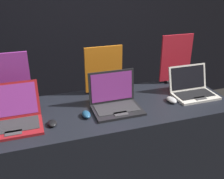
# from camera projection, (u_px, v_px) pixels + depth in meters

# --- Properties ---
(wall_back) EXTENTS (8.00, 0.05, 2.80)m
(wall_back) POSITION_uv_depth(u_px,v_px,m) (73.00, 13.00, 3.31)
(wall_back) COLOR black
(wall_back) RESTS_ON ground_plane
(display_counter) EXTENTS (1.99, 0.75, 0.87)m
(display_counter) POSITION_uv_depth(u_px,v_px,m) (112.00, 149.00, 2.34)
(display_counter) COLOR black
(display_counter) RESTS_ON ground_plane
(laptop_front) EXTENTS (0.40, 0.36, 0.27)m
(laptop_front) POSITION_uv_depth(u_px,v_px,m) (13.00, 117.00, 1.87)
(laptop_front) COLOR maroon
(laptop_front) RESTS_ON display_counter
(mouse_front) EXTENTS (0.07, 0.09, 0.03)m
(mouse_front) POSITION_uv_depth(u_px,v_px,m) (52.00, 123.00, 1.88)
(mouse_front) COLOR black
(mouse_front) RESTS_ON display_counter
(promo_stand_front) EXTENTS (0.31, 0.07, 0.46)m
(promo_stand_front) POSITION_uv_depth(u_px,v_px,m) (10.00, 83.00, 2.03)
(promo_stand_front) COLOR black
(promo_stand_front) RESTS_ON display_counter
(laptop_middle) EXTENTS (0.38, 0.30, 0.29)m
(laptop_middle) POSITION_uv_depth(u_px,v_px,m) (115.00, 101.00, 2.10)
(laptop_middle) COLOR black
(laptop_middle) RESTS_ON display_counter
(mouse_middle) EXTENTS (0.06, 0.11, 0.04)m
(mouse_middle) POSITION_uv_depth(u_px,v_px,m) (86.00, 114.00, 1.99)
(mouse_middle) COLOR navy
(mouse_middle) RESTS_ON display_counter
(promo_stand_middle) EXTENTS (0.34, 0.07, 0.43)m
(promo_stand_middle) POSITION_uv_depth(u_px,v_px,m) (104.00, 71.00, 2.31)
(promo_stand_middle) COLOR black
(promo_stand_middle) RESTS_ON display_counter
(laptop_back) EXTENTS (0.37, 0.30, 0.24)m
(laptop_back) POSITION_uv_depth(u_px,v_px,m) (192.00, 89.00, 2.33)
(laptop_back) COLOR silver
(laptop_back) RESTS_ON display_counter
(mouse_back) EXTENTS (0.07, 0.12, 0.04)m
(mouse_back) POSITION_uv_depth(u_px,v_px,m) (172.00, 100.00, 2.22)
(mouse_back) COLOR #B2B2B7
(mouse_back) RESTS_ON display_counter
(promo_stand_back) EXTENTS (0.32, 0.07, 0.47)m
(promo_stand_back) POSITION_uv_depth(u_px,v_px,m) (176.00, 60.00, 2.53)
(promo_stand_back) COLOR black
(promo_stand_back) RESTS_ON display_counter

